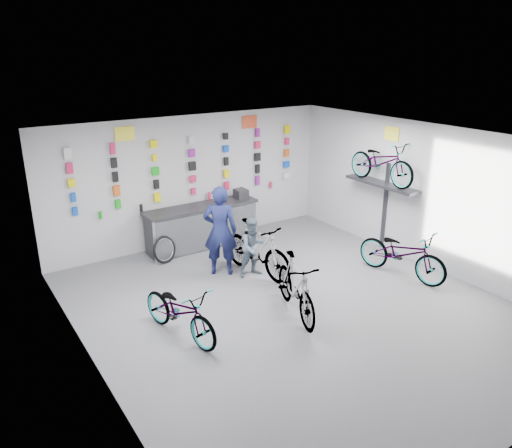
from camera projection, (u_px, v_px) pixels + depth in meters
floor at (295, 308)px, 8.96m from camera, size 8.00×8.00×0.00m
ceiling at (300, 142)px, 7.95m from camera, size 8.00×8.00×0.00m
wall_back at (192, 180)px, 11.60m from camera, size 7.00×0.00×7.00m
wall_left at (90, 281)px, 6.64m from camera, size 0.00×8.00×8.00m
wall_right at (432, 198)px, 10.27m from camera, size 0.00×8.00×8.00m
counter at (202, 227)px, 11.58m from camera, size 2.70×0.66×1.00m
merch_wall at (193, 168)px, 11.44m from camera, size 5.56×0.08×1.57m
wall_bracket at (382, 187)px, 11.14m from camera, size 0.39×1.90×2.00m
sign_left at (125, 134)px, 10.39m from camera, size 0.42×0.02×0.30m
sign_right at (250, 122)px, 12.00m from camera, size 0.42×0.02×0.30m
sign_side at (392, 134)px, 10.82m from camera, size 0.02×0.40×0.30m
bike_left at (180, 311)px, 7.96m from camera, size 0.99×1.83×0.91m
bike_center at (296, 287)px, 8.58m from camera, size 1.02×1.85×1.07m
bike_right at (402, 253)px, 10.06m from camera, size 1.06×2.03×1.01m
bike_service at (257, 249)px, 10.10m from camera, size 0.86×1.95×1.13m
bike_wall at (382, 162)px, 10.90m from camera, size 0.63×1.80×0.95m
clerk at (220, 231)px, 10.05m from camera, size 0.82×0.75×1.87m
customer at (253, 247)px, 10.07m from camera, size 0.65×0.54×1.23m
spare_wheel at (165, 250)px, 10.77m from camera, size 0.64×0.36×0.61m
register at (241, 194)px, 11.93m from camera, size 0.28×0.30×0.22m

